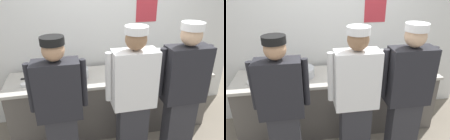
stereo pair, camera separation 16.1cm
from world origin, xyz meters
The scene contains 16 objects.
ground_plane centered at (0.00, 0.00, 0.00)m, with size 9.00×9.00×0.00m, color slate.
wall_back centered at (0.00, 0.84, 1.32)m, with size 4.50×0.11×2.64m.
prep_counter centered at (0.00, 0.37, 0.44)m, with size 2.87×0.69×0.89m.
chef_near_left centered at (-0.72, -0.36, 0.89)m, with size 0.61×0.24×1.67m.
chef_center centered at (0.09, -0.37, 0.93)m, with size 0.62×0.24×1.73m.
chef_far_right centered at (0.68, -0.40, 0.94)m, with size 0.63×0.24×1.75m.
plate_stack_front centered at (1.12, 0.46, 0.92)m, with size 0.20×0.20×0.06m.
plate_stack_rear centered at (0.09, 0.43, 0.92)m, with size 0.21×0.21×0.06m.
mixing_bowl_steel centered at (-0.53, 0.38, 0.95)m, with size 0.40×0.40×0.12m, color #B7BABF.
sheet_tray centered at (0.75, 0.39, 0.90)m, with size 0.44×0.30×0.02m, color #B7BABF.
squeeze_bottle_primary centered at (-0.91, 0.35, 0.98)m, with size 0.06×0.06×0.19m.
ramekin_green_sauce centered at (-1.17, 0.26, 0.91)m, with size 0.08×0.08×0.04m.
ramekin_yellow_sauce centered at (0.27, 0.41, 0.91)m, with size 0.10×0.10×0.04m.
ramekin_red_sauce centered at (-0.83, 0.27, 0.91)m, with size 0.10×0.10×0.05m.
deli_cup centered at (0.00, 0.22, 0.93)m, with size 0.09×0.09×0.08m, color white.
chefs_knife centered at (-1.13, 0.46, 0.89)m, with size 0.27×0.03×0.02m.
Camera 2 is at (-0.44, -2.35, 2.18)m, focal length 34.10 mm.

